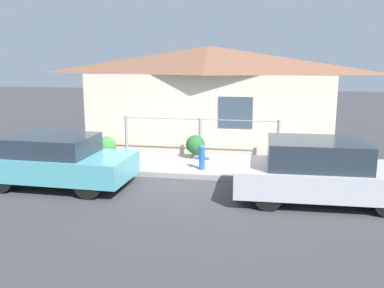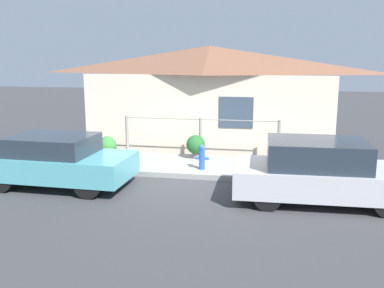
# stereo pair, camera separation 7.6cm
# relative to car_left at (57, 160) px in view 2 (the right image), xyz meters

# --- Properties ---
(ground_plane) EXTENTS (60.00, 60.00, 0.00)m
(ground_plane) POSITION_rel_car_left_xyz_m (3.07, 1.17, -0.66)
(ground_plane) COLOR #38383A
(sidewalk) EXTENTS (24.00, 2.32, 0.14)m
(sidewalk) POSITION_rel_car_left_xyz_m (3.07, 2.33, -0.59)
(sidewalk) COLOR gray
(sidewalk) RESTS_ON ground_plane
(house) EXTENTS (8.67, 2.23, 3.55)m
(house) POSITION_rel_car_left_xyz_m (3.08, 5.03, 2.20)
(house) COLOR beige
(house) RESTS_ON ground_plane
(fence) EXTENTS (4.90, 0.10, 1.20)m
(fence) POSITION_rel_car_left_xyz_m (3.07, 3.34, 0.14)
(fence) COLOR gray
(fence) RESTS_ON sidewalk
(car_left) EXTENTS (3.69, 1.84, 1.29)m
(car_left) POSITION_rel_car_left_xyz_m (0.00, 0.00, 0.00)
(car_left) COLOR teal
(car_left) RESTS_ON ground_plane
(car_right) EXTENTS (3.94, 1.87, 1.40)m
(car_right) POSITION_rel_car_left_xyz_m (6.35, -0.00, 0.03)
(car_right) COLOR #B7B7BC
(car_right) RESTS_ON ground_plane
(fire_hydrant) EXTENTS (0.38, 0.17, 0.69)m
(fire_hydrant) POSITION_rel_car_left_xyz_m (3.39, 1.72, -0.16)
(fire_hydrant) COLOR blue
(fire_hydrant) RESTS_ON sidewalk
(potted_plant_near_hydrant) EXTENTS (0.58, 0.58, 0.72)m
(potted_plant_near_hydrant) POSITION_rel_car_left_xyz_m (2.99, 2.96, -0.11)
(potted_plant_near_hydrant) COLOR slate
(potted_plant_near_hydrant) RESTS_ON sidewalk
(potted_plant_by_fence) EXTENTS (0.55, 0.55, 0.66)m
(potted_plant_by_fence) POSITION_rel_car_left_xyz_m (0.29, 2.57, -0.16)
(potted_plant_by_fence) COLOR #9E5638
(potted_plant_by_fence) RESTS_ON sidewalk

